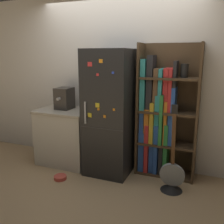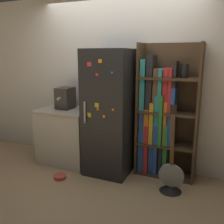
# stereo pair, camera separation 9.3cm
# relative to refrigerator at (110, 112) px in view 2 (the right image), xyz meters

# --- Properties ---
(ground_plane) EXTENTS (16.00, 16.00, 0.00)m
(ground_plane) POSITION_rel_refrigerator_xyz_m (0.00, -0.11, -0.89)
(ground_plane) COLOR tan
(wall_back) EXTENTS (8.00, 0.05, 2.60)m
(wall_back) POSITION_rel_refrigerator_xyz_m (0.00, 0.36, 0.41)
(wall_back) COLOR white
(wall_back) RESTS_ON ground_plane
(refrigerator) EXTENTS (0.63, 0.70, 1.79)m
(refrigerator) POSITION_rel_refrigerator_xyz_m (0.00, 0.00, 0.00)
(refrigerator) COLOR black
(refrigerator) RESTS_ON ground_plane
(bookshelf) EXTENTS (0.82, 0.35, 1.86)m
(bookshelf) POSITION_rel_refrigerator_xyz_m (0.70, 0.19, -0.05)
(bookshelf) COLOR #4C3823
(bookshelf) RESTS_ON ground_plane
(kitchen_counter) EXTENTS (0.84, 0.65, 0.87)m
(kitchen_counter) POSITION_rel_refrigerator_xyz_m (-0.77, 0.02, -0.46)
(kitchen_counter) COLOR beige
(kitchen_counter) RESTS_ON ground_plane
(espresso_machine) EXTENTS (0.23, 0.33, 0.33)m
(espresso_machine) POSITION_rel_refrigerator_xyz_m (-0.81, 0.07, 0.14)
(espresso_machine) COLOR #38332D
(espresso_machine) RESTS_ON kitchen_counter
(guitar) EXTENTS (0.32, 0.28, 1.15)m
(guitar) POSITION_rel_refrigerator_xyz_m (0.95, -0.26, -0.72)
(guitar) COLOR black
(guitar) RESTS_ON ground_plane
(pet_bowl) EXTENTS (0.18, 0.18, 0.05)m
(pet_bowl) POSITION_rel_refrigerator_xyz_m (-0.54, -0.54, -0.86)
(pet_bowl) COLOR #D84C3F
(pet_bowl) RESTS_ON ground_plane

